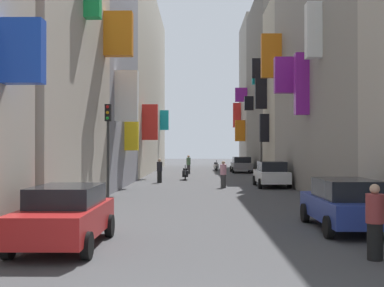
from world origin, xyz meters
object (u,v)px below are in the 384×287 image
(pedestrian_crossing, at_px, (160,171))
(traffic_light_far_corner, at_px, (108,135))
(parked_car_red, at_px, (65,215))
(scooter_black, at_px, (185,174))
(pedestrian_mid_street, at_px, (223,174))
(scooter_white, at_px, (216,166))
(scooter_green, at_px, (238,165))
(parked_car_blue, at_px, (345,203))
(parked_car_grey, at_px, (241,164))
(parked_car_white, at_px, (271,174))
(pedestrian_near_left, at_px, (188,165))
(traffic_light_near_corner, at_px, (261,141))
(pedestrian_near_right, at_px, (375,222))

(pedestrian_crossing, distance_m, traffic_light_far_corner, 11.86)
(parked_car_red, xyz_separation_m, pedestrian_crossing, (0.60, 21.23, 0.05))
(scooter_black, distance_m, pedestrian_mid_street, 7.53)
(scooter_black, bearing_deg, scooter_white, 78.82)
(scooter_black, relative_size, scooter_green, 1.07)
(parked_car_blue, distance_m, scooter_green, 39.07)
(parked_car_grey, relative_size, pedestrian_mid_street, 2.60)
(parked_car_white, xyz_separation_m, pedestrian_crossing, (-7.10, 3.43, 0.01))
(parked_car_white, distance_m, pedestrian_mid_street, 3.03)
(parked_car_grey, distance_m, pedestrian_near_left, 5.71)
(parked_car_grey, bearing_deg, pedestrian_crossing, -116.65)
(traffic_light_near_corner, bearing_deg, parked_car_white, -94.11)
(parked_car_grey, height_order, scooter_black, parked_car_grey)
(pedestrian_near_right, bearing_deg, pedestrian_crossing, 105.75)
(parked_car_grey, relative_size, scooter_white, 2.32)
(traffic_light_near_corner, bearing_deg, parked_car_red, -106.78)
(pedestrian_near_right, relative_size, traffic_light_near_corner, 0.37)
(pedestrian_near_right, height_order, pedestrian_mid_street, pedestrian_near_right)
(parked_car_grey, relative_size, pedestrian_near_left, 2.42)
(scooter_white, height_order, pedestrian_crossing, pedestrian_crossing)
(parked_car_white, height_order, pedestrian_crossing, pedestrian_crossing)
(parked_car_grey, bearing_deg, parked_car_blue, -89.95)
(parked_car_red, xyz_separation_m, pedestrian_near_right, (6.96, -1.31, 0.03))
(scooter_green, xyz_separation_m, pedestrian_crossing, (-7.12, -20.27, 0.35))
(parked_car_red, distance_m, scooter_green, 42.22)
(pedestrian_mid_street, bearing_deg, pedestrian_near_right, -83.15)
(scooter_white, bearing_deg, parked_car_red, -97.55)
(scooter_white, height_order, traffic_light_near_corner, traffic_light_near_corner)
(parked_car_white, xyz_separation_m, parked_car_blue, (-0.23, -15.37, -0.03))
(parked_car_red, distance_m, parked_car_white, 19.40)
(scooter_green, distance_m, pedestrian_near_right, 42.83)
(pedestrian_crossing, bearing_deg, parked_car_white, -25.78)
(pedestrian_near_left, xyz_separation_m, traffic_light_far_corner, (-3.15, -22.57, 2.08))
(parked_car_blue, relative_size, pedestrian_near_right, 2.59)
(parked_car_grey, height_order, traffic_light_near_corner, traffic_light_near_corner)
(pedestrian_crossing, height_order, traffic_light_far_corner, traffic_light_far_corner)
(parked_car_blue, bearing_deg, scooter_white, 93.67)
(pedestrian_crossing, distance_m, traffic_light_near_corner, 10.55)
(parked_car_blue, xyz_separation_m, parked_car_grey, (-0.03, 32.42, 0.02))
(pedestrian_mid_street, bearing_deg, parked_car_blue, -79.50)
(scooter_black, bearing_deg, pedestrian_mid_street, -70.91)
(scooter_green, relative_size, pedestrian_crossing, 1.12)
(traffic_light_near_corner, bearing_deg, scooter_black, -149.11)
(pedestrian_mid_street, distance_m, traffic_light_far_corner, 9.57)
(parked_car_blue, height_order, scooter_white, parked_car_blue)
(pedestrian_near_right, bearing_deg, parked_car_grey, 89.24)
(parked_car_red, xyz_separation_m, pedestrian_near_left, (2.38, 32.22, 0.09))
(parked_car_red, distance_m, pedestrian_near_right, 7.08)
(scooter_black, relative_size, pedestrian_near_right, 1.21)
(parked_car_blue, bearing_deg, scooter_black, 103.37)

